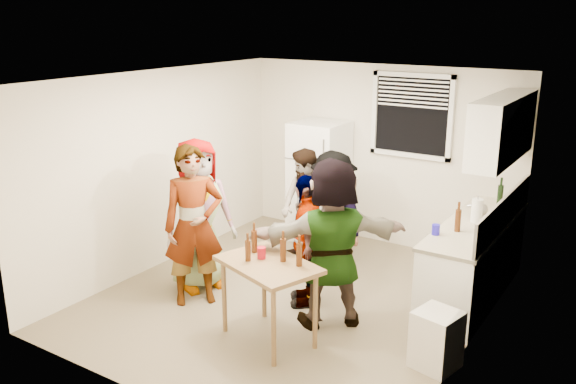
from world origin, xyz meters
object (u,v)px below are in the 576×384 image
Objects in this scene: wine_bottle at (499,206)px; beer_bottle_table at (248,261)px; guest_stripe at (197,300)px; guest_back_right at (332,270)px; beer_bottle_counter at (457,231)px; guest_black at (306,302)px; refrigerator at (319,181)px; red_cup at (262,258)px; serving_table at (269,339)px; trash_bin at (436,342)px; kettle at (479,216)px; blue_cup at (435,235)px; guest_grey at (201,285)px; guest_back_left at (305,262)px; guest_orange at (330,322)px.

wine_bottle reaches higher than beer_bottle_table.
guest_back_right is (0.88, 1.59, 0.00)m from guest_stripe.
beer_bottle_counter reaches higher than beer_bottle_table.
wine_bottle is 2.63m from guest_black.
red_cup is (0.92, -2.73, -0.02)m from refrigerator.
serving_table is at bearing -25.13° from guest_black.
trash_bin reaches higher than guest_black.
wine_bottle reaches higher than kettle.
blue_cup is at bearing 7.06° from guest_back_right.
guest_back_left is at bearing -1.37° from guest_grey.
guest_grey is 0.41m from guest_stripe.
kettle reaches higher than guest_orange.
refrigerator is 14.75× the size of red_cup.
wine_bottle is at bearing 45.57° from guest_back_left.
guest_grey is at bearing -142.50° from wine_bottle.
beer_bottle_table is 0.14× the size of guest_back_left.
guest_grey is (-0.37, -2.18, -0.85)m from refrigerator.
kettle is at bearing 56.96° from beer_bottle_table.
guest_stripe is at bearing -82.55° from guest_back_left.
guest_grey is at bearing -94.72° from guest_back_left.
beer_bottle_table reaches higher than guest_grey.
guest_back_left is (0.45, 1.63, 0.00)m from guest_stripe.
guest_grey is (-2.97, 0.18, -0.25)m from trash_bin.
guest_stripe is 1.69m from guest_back_left.
guest_back_left is (-0.61, 1.84, -0.83)m from red_cup.
wine_bottle is 1.40m from blue_cup.
serving_table reaches higher than guest_orange.
kettle is at bearing -101.76° from wine_bottle.
guest_back_right is (-1.46, 0.42, -0.90)m from blue_cup.
wine_bottle is 0.18× the size of guest_black.
guest_stripe is 1.17× the size of guest_back_right.
kettle is at bearing 56.89° from red_cup.
red_cup is at bearing -61.09° from guest_back_right.
guest_grey is (-2.87, -2.20, -0.90)m from wine_bottle.
wine_bottle is 0.49× the size of trash_bin.
wine_bottle is 0.27× the size of serving_table.
blue_cup is (2.19, -1.34, 0.05)m from refrigerator.
kettle is 0.66m from beer_bottle_counter.
trash_bin reaches higher than guest_back_left.
guest_stripe is (-0.99, 0.33, -0.83)m from beer_bottle_table.
guest_stripe is (-2.33, -1.18, -0.90)m from blue_cup.
refrigerator reaches higher than trash_bin.
trash_bin is 0.31× the size of guest_stripe.
guest_black is (0.01, 0.85, -0.83)m from red_cup.
serving_table is at bearing 19.51° from beer_bottle_table.
kettle is 0.23× the size of serving_table.
beer_bottle_counter is 1.67m from guest_orange.
refrigerator reaches higher than kettle.
guest_grey is at bearing 74.84° from guest_stripe.
red_cup is at bearing 9.82° from guest_orange.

